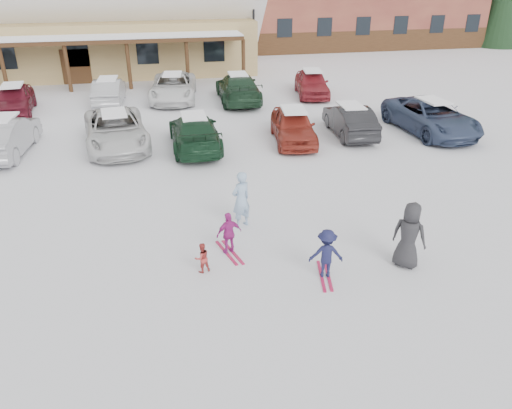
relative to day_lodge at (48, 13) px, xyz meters
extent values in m
plane|color=white|center=(9.00, -27.96, -3.94)|extent=(160.00, 160.00, 0.00)
cube|color=tan|center=(0.00, 0.04, -2.14)|extent=(28.00, 10.00, 3.60)
cube|color=#422814|center=(0.00, -6.16, -1.04)|extent=(25.20, 2.60, 0.25)
cube|color=#422814|center=(25.00, 3.08, -3.04)|extent=(24.00, 0.10, 1.80)
cylinder|color=black|center=(14.02, -3.46, -0.61)|extent=(0.16, 0.16, 6.67)
cylinder|color=black|center=(39.00, 4.04, -3.28)|extent=(0.60, 0.60, 1.32)
cylinder|color=black|center=(15.00, 16.04, -3.40)|extent=(0.60, 0.60, 1.08)
cylinder|color=black|center=(43.00, 18.04, -3.25)|extent=(0.60, 0.60, 1.38)
imported|color=#8EACCC|center=(8.98, -26.32, -3.06)|extent=(0.77, 0.68, 1.77)
imported|color=#B13733|center=(7.55, -28.54, -3.53)|extent=(0.48, 0.42, 0.83)
imported|color=#17193F|center=(10.59, -29.40, -3.28)|extent=(0.94, 0.65, 1.33)
cube|color=#B01944|center=(10.59, -29.40, -3.93)|extent=(0.47, 1.41, 0.03)
imported|color=#A6237F|center=(8.38, -27.79, -3.33)|extent=(0.78, 0.48, 1.23)
cube|color=#B01944|center=(8.38, -27.79, -3.93)|extent=(0.56, 1.40, 0.03)
imported|color=#28282A|center=(12.83, -29.35, -3.04)|extent=(1.03, 1.04, 1.82)
imported|color=#9C9CA1|center=(0.59, -18.15, -3.17)|extent=(2.04, 4.84, 1.55)
imported|color=silver|center=(5.01, -18.13, -3.19)|extent=(3.10, 5.68, 1.51)
imported|color=#153720|center=(8.29, -19.03, -3.23)|extent=(2.02, 4.94, 1.43)
imported|color=maroon|center=(12.63, -19.03, -3.21)|extent=(2.22, 4.46, 1.46)
imported|color=black|center=(15.42, -18.66, -3.25)|extent=(1.71, 4.30, 1.39)
imported|color=#364463|center=(19.25, -19.05, -3.18)|extent=(2.93, 5.66, 1.53)
imported|color=maroon|center=(-0.42, -11.56, -3.21)|extent=(2.09, 4.46, 1.48)
imported|color=#A6A7AB|center=(4.31, -10.57, -3.25)|extent=(1.70, 4.31, 1.40)
imported|color=white|center=(7.87, -10.52, -3.19)|extent=(3.11, 5.65, 1.50)
imported|color=#1C3824|center=(11.46, -11.63, -3.16)|extent=(2.38, 5.46, 1.56)
imported|color=maroon|center=(15.97, -11.13, -3.20)|extent=(2.48, 4.62, 1.49)
camera|label=1|loc=(6.69, -39.47, 3.32)|focal=35.00mm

